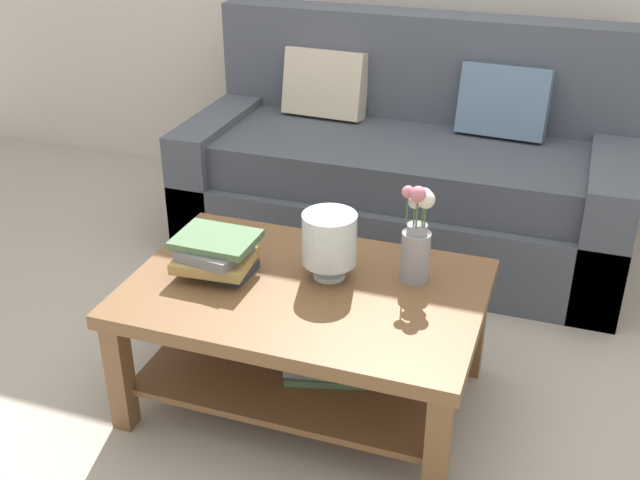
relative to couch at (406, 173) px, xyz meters
name	(u,v)px	position (x,y,z in m)	size (l,w,h in m)	color
ground_plane	(345,354)	(0.02, -1.00, -0.36)	(10.00, 10.00, 0.00)	#ADA393
couch	(406,173)	(0.00, 0.00, 0.00)	(2.03, 0.90, 1.06)	#474C56
coffee_table	(307,320)	(-0.03, -1.30, -0.03)	(1.18, 0.79, 0.47)	brown
book_stack_main	(217,254)	(-0.35, -1.31, 0.17)	(0.27, 0.24, 0.13)	#2D333D
glass_hurricane_vase	(328,240)	(0.01, -1.20, 0.24)	(0.18, 0.18, 0.23)	silver
flower_pitcher	(417,239)	(0.30, -1.13, 0.26)	(0.11, 0.11, 0.35)	gray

